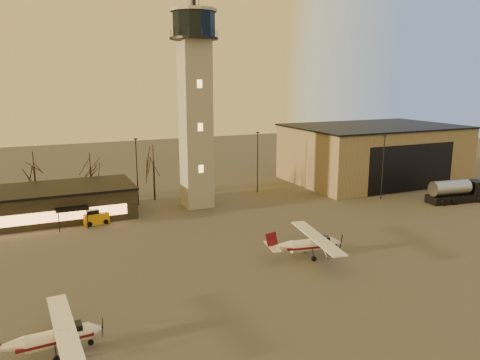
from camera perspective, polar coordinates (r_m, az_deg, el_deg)
The scene contains 10 objects.
ground at distance 44.96m, azimuth 7.59°, elevation -12.43°, with size 220.00×220.00×0.00m, color #454340.
control_tower at distance 68.22m, azimuth -5.49°, elevation 10.21°, with size 6.80×6.80×32.60m.
hangar at distance 90.70m, azimuth 15.92°, elevation 3.19°, with size 30.60×20.60×10.30m.
terminal at distance 68.61m, azimuth -23.49°, elevation -2.73°, with size 25.40×12.20×4.30m.
light_poles at distance 70.55m, azimuth -5.18°, elevation 1.35°, with size 58.50×12.25×10.14m.
tree_row at distance 75.29m, azimuth -17.53°, elevation 1.92°, with size 37.20×9.20×8.80m.
cessna_front at distance 51.14m, azimuth 8.92°, elevation -8.05°, with size 9.12×11.49×3.16m.
cessna_rear at distance 36.47m, azimuth -21.10°, elevation -17.71°, with size 8.15×10.29×2.84m.
fuel_truck at distance 79.57m, azimuth 24.87°, elevation -1.47°, with size 9.75×4.09×3.52m.
service_cart at distance 64.49m, azimuth -17.23°, elevation -4.45°, with size 3.38×2.39×2.01m.
Camera 1 is at (-21.79, -34.61, 18.68)m, focal length 35.00 mm.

